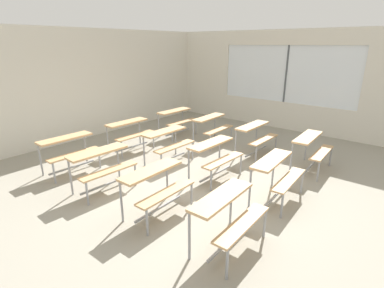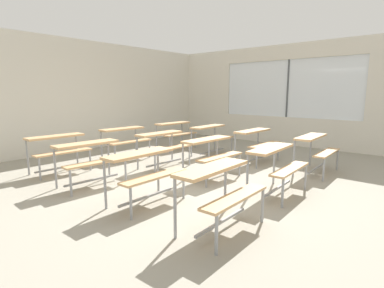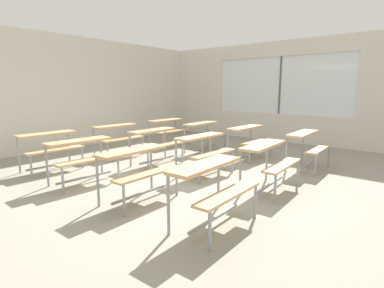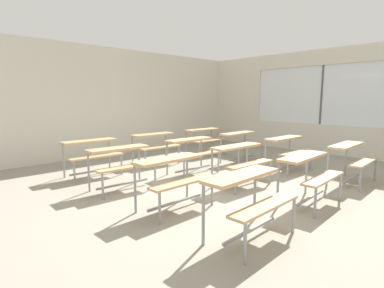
{
  "view_description": "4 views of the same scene",
  "coord_description": "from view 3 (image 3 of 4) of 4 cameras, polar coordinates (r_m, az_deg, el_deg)",
  "views": [
    {
      "loc": [
        -3.91,
        -3.1,
        2.6
      ],
      "look_at": [
        0.56,
        0.59,
        0.6
      ],
      "focal_mm": 27.41,
      "sensor_mm": 36.0,
      "label": 1
    },
    {
      "loc": [
        -3.8,
        -3.3,
        1.6
      ],
      "look_at": [
        0.99,
        0.85,
        0.5
      ],
      "focal_mm": 28.0,
      "sensor_mm": 36.0,
      "label": 2
    },
    {
      "loc": [
        -3.8,
        -3.3,
        1.6
      ],
      "look_at": [
        0.79,
        0.49,
        0.5
      ],
      "focal_mm": 28.0,
      "sensor_mm": 36.0,
      "label": 3
    },
    {
      "loc": [
        -3.8,
        -3.3,
        1.6
      ],
      "look_at": [
        0.03,
        0.75,
        0.75
      ],
      "focal_mm": 28.0,
      "sensor_mm": 36.0,
      "label": 4
    }
  ],
  "objects": [
    {
      "name": "desk_bench_r3c0",
      "position": [
        6.52,
        -25.45,
        0.29
      ],
      "size": [
        1.11,
        0.61,
        0.74
      ],
      "rotation": [
        0.0,
        0.0,
        -0.02
      ],
      "color": "tan",
      "rests_on": "ground"
    },
    {
      "name": "desk_bench_r1c0",
      "position": [
        4.35,
        -10.35,
        -3.51
      ],
      "size": [
        1.11,
        0.61,
        0.74
      ],
      "rotation": [
        0.0,
        0.0,
        0.02
      ],
      "color": "tan",
      "rests_on": "ground"
    },
    {
      "name": "desk_bench_r0c1",
      "position": [
        4.87,
        14.59,
        -2.18
      ],
      "size": [
        1.13,
        0.65,
        0.74
      ],
      "rotation": [
        0.0,
        0.0,
        0.05
      ],
      "color": "tan",
      "rests_on": "ground"
    },
    {
      "name": "desk_bench_r2c0",
      "position": [
        5.41,
        -20.19,
        -1.24
      ],
      "size": [
        1.13,
        0.64,
        0.74
      ],
      "rotation": [
        0.0,
        0.0,
        -0.05
      ],
      "color": "tan",
      "rests_on": "ground"
    },
    {
      "name": "wall_back",
      "position": [
        8.68,
        -24.82,
        8.85
      ],
      "size": [
        10.0,
        0.12,
        3.0
      ],
      "primitive_type": "cube",
      "color": "silver",
      "rests_on": "ground"
    },
    {
      "name": "desk_bench_r2c2",
      "position": [
        7.68,
        2.37,
        2.7
      ],
      "size": [
        1.11,
        0.61,
        0.74
      ],
      "rotation": [
        0.0,
        0.0,
        0.02
      ],
      "color": "tan",
      "rests_on": "ground"
    },
    {
      "name": "wall_right",
      "position": [
        9.35,
        19.98,
        8.91
      ],
      "size": [
        0.12,
        9.0,
        3.0
      ],
      "color": "silver",
      "rests_on": "ground"
    },
    {
      "name": "ground",
      "position": [
        5.29,
        -1.39,
        -7.43
      ],
      "size": [
        10.0,
        9.0,
        0.05
      ],
      "primitive_type": "cube",
      "color": "gray"
    },
    {
      "name": "desk_bench_r0c2",
      "position": [
        6.4,
        21.23,
        0.44
      ],
      "size": [
        1.12,
        0.63,
        0.74
      ],
      "rotation": [
        0.0,
        0.0,
        0.04
      ],
      "color": "tan",
      "rests_on": "ground"
    },
    {
      "name": "desk_bench_r0c0",
      "position": [
        3.5,
        4.06,
        -6.81
      ],
      "size": [
        1.12,
        0.62,
        0.74
      ],
      "rotation": [
        0.0,
        0.0,
        0.03
      ],
      "color": "tan",
      "rests_on": "ground"
    },
    {
      "name": "desk_bench_r3c2",
      "position": [
        8.49,
        -4.5,
        3.42
      ],
      "size": [
        1.12,
        0.63,
        0.74
      ],
      "rotation": [
        0.0,
        0.0,
        -0.04
      ],
      "color": "tan",
      "rests_on": "ground"
    },
    {
      "name": "desk_bench_r1c1",
      "position": [
        5.57,
        2.37,
        -0.27
      ],
      "size": [
        1.12,
        0.63,
        0.74
      ],
      "rotation": [
        0.0,
        0.0,
        -0.04
      ],
      "color": "tan",
      "rests_on": "ground"
    },
    {
      "name": "desk_bench_r1c2",
      "position": [
        6.98,
        10.88,
        1.73
      ],
      "size": [
        1.11,
        0.61,
        0.74
      ],
      "rotation": [
        0.0,
        0.0,
        -0.02
      ],
      "color": "tan",
      "rests_on": "ground"
    },
    {
      "name": "desk_bench_r3c1",
      "position": [
        7.38,
        -13.97,
        2.08
      ],
      "size": [
        1.11,
        0.62,
        0.74
      ],
      "rotation": [
        0.0,
        0.0,
        -0.02
      ],
      "color": "tan",
      "rests_on": "ground"
    },
    {
      "name": "desk_bench_r2c1",
      "position": [
        6.42,
        -6.85,
        1.09
      ],
      "size": [
        1.11,
        0.61,
        0.74
      ],
      "rotation": [
        0.0,
        0.0,
        -0.02
      ],
      "color": "tan",
      "rests_on": "ground"
    }
  ]
}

